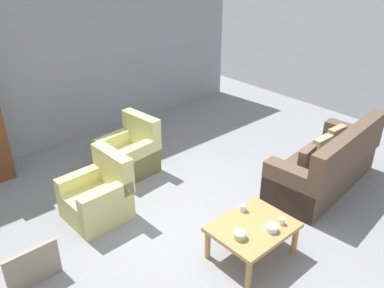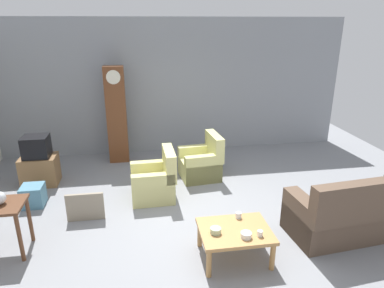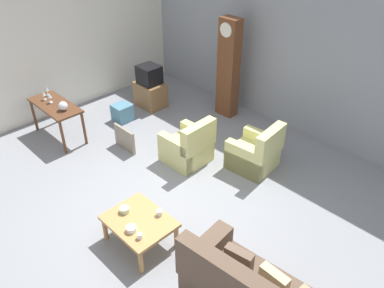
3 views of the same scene
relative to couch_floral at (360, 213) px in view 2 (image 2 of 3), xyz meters
name	(u,v)px [view 2 (image 2 of 3)]	position (x,y,z in m)	size (l,w,h in m)	color
ground_plane	(199,225)	(-2.36, 0.58, -0.36)	(10.40, 10.40, 0.00)	gray
garage_door_wall	(174,87)	(-2.36, 4.18, 1.24)	(8.40, 0.16, 3.20)	gray
couch_floral	(360,213)	(0.00, 0.00, 0.00)	(2.18, 1.08, 1.04)	brown
armchair_olive_near	(155,182)	(-3.00, 1.65, -0.05)	(0.81, 0.78, 0.92)	#CCC67A
armchair_olive_far	(202,163)	(-1.99, 2.39, -0.05)	(0.86, 0.83, 0.92)	#CFCE80
coffee_table_wood	(235,233)	(-2.03, -0.26, 0.03)	(0.96, 0.76, 0.45)	#B27F47
grandfather_clock	(117,115)	(-3.73, 3.58, 0.75)	(0.44, 0.30, 2.20)	brown
tv_stand_cabinet	(40,170)	(-5.24, 2.58, -0.06)	(0.68, 0.52, 0.59)	brown
tv_crt	(36,147)	(-5.24, 2.58, 0.44)	(0.48, 0.44, 0.42)	black
framed_picture_leaning	(85,207)	(-4.18, 1.04, -0.12)	(0.60, 0.05, 0.48)	gray
storage_box_blue	(33,196)	(-5.16, 1.69, -0.17)	(0.37, 0.38, 0.38)	teal
cup_white_porcelain	(260,233)	(-1.75, -0.46, 0.13)	(0.07, 0.07, 0.08)	white
cup_blue_rimmed	(239,215)	(-1.90, 0.01, 0.13)	(0.09, 0.09, 0.08)	silver
bowl_white_stacked	(246,235)	(-1.94, -0.46, 0.13)	(0.14, 0.14, 0.07)	white
bowl_shallow_green	(216,231)	(-2.31, -0.31, 0.13)	(0.15, 0.15, 0.08)	#B2C69E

